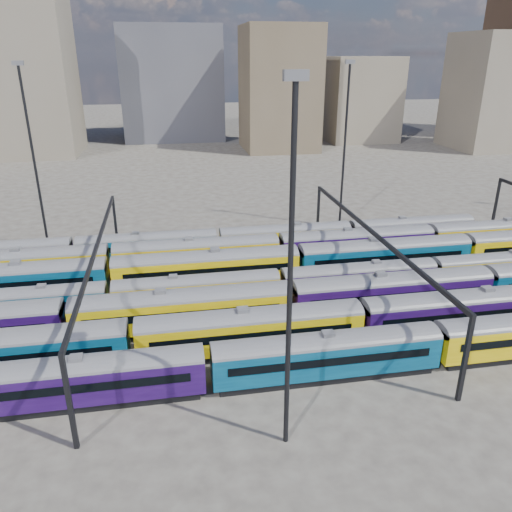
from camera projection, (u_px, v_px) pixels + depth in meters
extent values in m
plane|color=#3F3A35|center=(284.00, 300.00, 57.54)|extent=(500.00, 500.00, 0.00)
cube|color=black|center=(82.00, 400.00, 40.40)|extent=(18.93, 2.46, 0.70)
cube|color=#1B073A|center=(79.00, 382.00, 39.73)|extent=(19.93, 2.89, 2.89)
cylinder|color=#4C4C51|center=(77.00, 366.00, 39.18)|extent=(19.93, 2.89, 2.89)
cube|color=black|center=(76.00, 389.00, 38.26)|extent=(17.54, 0.06, 0.75)
cube|color=black|center=(81.00, 367.00, 40.93)|extent=(17.54, 0.06, 0.75)
cube|color=slate|center=(75.00, 358.00, 38.89)|extent=(1.00, 0.90, 0.35)
cube|color=black|center=(325.00, 373.00, 43.78)|extent=(18.93, 2.46, 0.70)
cube|color=#053652|center=(326.00, 356.00, 43.10)|extent=(19.93, 2.89, 2.89)
cylinder|color=#4C4C51|center=(327.00, 342.00, 42.56)|extent=(19.93, 2.89, 2.89)
cube|color=black|center=(332.00, 362.00, 41.64)|extent=(17.54, 0.06, 0.75)
cube|color=black|center=(322.00, 344.00, 44.31)|extent=(17.54, 0.06, 0.75)
cube|color=slate|center=(328.00, 334.00, 42.27)|extent=(1.00, 0.90, 0.35)
cube|color=black|center=(8.00, 373.00, 43.81)|extent=(20.05, 2.60, 0.74)
cube|color=#053652|center=(4.00, 354.00, 43.09)|extent=(21.11, 3.06, 3.06)
cylinder|color=#4C4C51|center=(0.00, 339.00, 42.52)|extent=(21.11, 3.06, 3.06)
cube|color=black|center=(8.00, 341.00, 44.37)|extent=(18.57, 0.06, 0.79)
cube|color=black|center=(251.00, 349.00, 47.38)|extent=(20.05, 2.60, 0.74)
cube|color=#B89907|center=(251.00, 331.00, 46.66)|extent=(21.11, 3.06, 3.06)
cylinder|color=#4C4C51|center=(251.00, 317.00, 46.08)|extent=(21.11, 3.06, 3.06)
cube|color=black|center=(254.00, 337.00, 45.11)|extent=(18.57, 0.06, 0.79)
cube|color=black|center=(248.00, 320.00, 47.94)|extent=(18.57, 0.06, 0.79)
cube|color=slate|center=(251.00, 309.00, 45.78)|extent=(1.06, 0.95, 0.37)
cube|color=black|center=(460.00, 328.00, 50.94)|extent=(20.05, 2.60, 0.74)
cube|color=#1B073A|center=(463.00, 312.00, 50.23)|extent=(21.11, 3.06, 3.06)
cylinder|color=#4C4C51|center=(465.00, 298.00, 49.65)|extent=(21.11, 3.06, 3.06)
cube|color=black|center=(472.00, 316.00, 48.68)|extent=(18.57, 0.06, 0.79)
cube|color=black|center=(455.00, 301.00, 51.50)|extent=(18.57, 0.06, 0.79)
cube|color=slate|center=(467.00, 291.00, 49.34)|extent=(1.06, 0.95, 0.37)
cube|color=black|center=(184.00, 328.00, 50.93)|extent=(20.68, 2.68, 0.76)
cube|color=#B89907|center=(183.00, 311.00, 50.20)|extent=(21.77, 3.16, 3.16)
cylinder|color=#4C4C51|center=(182.00, 297.00, 49.60)|extent=(21.77, 3.16, 3.16)
cube|color=black|center=(184.00, 315.00, 48.60)|extent=(19.16, 0.06, 0.82)
cube|color=black|center=(182.00, 301.00, 51.51)|extent=(19.16, 0.06, 0.82)
cube|color=slate|center=(182.00, 289.00, 49.28)|extent=(1.09, 0.98, 0.38)
cube|color=black|center=(390.00, 310.00, 54.61)|extent=(20.68, 2.68, 0.76)
cube|color=#1B073A|center=(391.00, 294.00, 53.87)|extent=(21.77, 3.16, 3.16)
cylinder|color=#4C4C51|center=(393.00, 280.00, 53.28)|extent=(21.77, 3.16, 3.16)
cube|color=black|center=(398.00, 297.00, 52.27)|extent=(19.16, 0.06, 0.82)
cube|color=black|center=(386.00, 284.00, 55.18)|extent=(19.16, 0.06, 0.82)
cube|color=slate|center=(394.00, 273.00, 52.96)|extent=(1.09, 0.98, 0.38)
cube|color=black|center=(20.00, 319.00, 52.71)|extent=(17.30, 2.24, 0.64)
cube|color=#053652|center=(17.00, 306.00, 52.10)|extent=(18.21, 2.64, 2.64)
cylinder|color=#4C4C51|center=(15.00, 294.00, 51.60)|extent=(18.21, 2.64, 2.64)
cube|color=black|center=(13.00, 309.00, 50.75)|extent=(16.02, 0.06, 0.68)
cube|color=black|center=(20.00, 297.00, 53.20)|extent=(16.02, 0.06, 0.68)
cube|color=slate|center=(13.00, 288.00, 51.33)|extent=(0.91, 0.82, 0.32)
cube|color=black|center=(198.00, 305.00, 55.80)|extent=(17.30, 2.24, 0.64)
cube|color=#B89907|center=(197.00, 292.00, 55.19)|extent=(18.21, 2.64, 2.64)
cylinder|color=#4C4C51|center=(197.00, 281.00, 54.69)|extent=(18.21, 2.64, 2.64)
cube|color=black|center=(198.00, 294.00, 53.84)|extent=(16.02, 0.06, 0.68)
cube|color=black|center=(196.00, 284.00, 56.29)|extent=(16.02, 0.06, 0.68)
cube|color=slate|center=(196.00, 275.00, 54.42)|extent=(0.91, 0.82, 0.32)
cube|color=black|center=(357.00, 292.00, 58.89)|extent=(17.30, 2.24, 0.64)
cube|color=#1B073A|center=(358.00, 279.00, 58.28)|extent=(18.21, 2.64, 2.64)
cylinder|color=#4C4C51|center=(359.00, 269.00, 57.78)|extent=(18.21, 2.64, 2.64)
cube|color=black|center=(363.00, 281.00, 56.93)|extent=(16.02, 0.06, 0.68)
cube|color=black|center=(355.00, 272.00, 59.38)|extent=(16.02, 0.06, 0.68)
cube|color=slate|center=(360.00, 263.00, 57.51)|extent=(0.91, 0.82, 0.32)
cube|color=black|center=(501.00, 280.00, 61.98)|extent=(17.30, 2.24, 0.64)
cube|color=#B89907|center=(503.00, 268.00, 61.37)|extent=(18.21, 2.64, 2.64)
cylinder|color=#4C4C51|center=(505.00, 258.00, 60.87)|extent=(18.21, 2.64, 2.64)
cube|color=black|center=(511.00, 270.00, 60.02)|extent=(16.02, 0.06, 0.68)
cube|color=black|center=(497.00, 261.00, 62.47)|extent=(16.02, 0.06, 0.68)
cube|color=slate|center=(507.00, 252.00, 60.60)|extent=(0.91, 0.82, 0.32)
cube|color=black|center=(9.00, 299.00, 56.87)|extent=(20.92, 2.71, 0.77)
cube|color=#053652|center=(6.00, 284.00, 56.12)|extent=(22.02, 3.19, 3.19)
cylinder|color=#4C4C51|center=(3.00, 271.00, 55.52)|extent=(22.02, 3.19, 3.19)
cube|color=black|center=(1.00, 287.00, 54.50)|extent=(19.38, 0.06, 0.83)
cube|color=black|center=(9.00, 275.00, 57.45)|extent=(19.38, 0.06, 0.83)
cube|color=slate|center=(2.00, 264.00, 55.20)|extent=(1.10, 0.99, 0.39)
cube|color=black|center=(207.00, 284.00, 60.58)|extent=(20.92, 2.71, 0.77)
cube|color=#B89907|center=(207.00, 269.00, 59.84)|extent=(22.02, 3.19, 3.19)
cylinder|color=#4C4C51|center=(206.00, 257.00, 59.24)|extent=(22.02, 3.19, 3.19)
cube|color=black|center=(208.00, 272.00, 58.22)|extent=(19.38, 0.06, 0.83)
cube|color=black|center=(206.00, 261.00, 61.17)|extent=(19.38, 0.06, 0.83)
cube|color=slate|center=(206.00, 250.00, 58.92)|extent=(1.10, 0.99, 0.39)
cube|color=black|center=(383.00, 271.00, 64.30)|extent=(20.92, 2.71, 0.77)
cube|color=#053652|center=(384.00, 257.00, 63.55)|extent=(22.02, 3.19, 3.19)
cylinder|color=#4C4C51|center=(385.00, 245.00, 62.95)|extent=(22.02, 3.19, 3.19)
cube|color=black|center=(390.00, 259.00, 61.94)|extent=(19.38, 0.06, 0.83)
cube|color=black|center=(379.00, 249.00, 64.88)|extent=(19.38, 0.06, 0.83)
cube|color=slate|center=(386.00, 239.00, 62.63)|extent=(1.10, 0.99, 0.39)
cube|color=black|center=(22.00, 281.00, 61.47)|extent=(19.95, 2.59, 0.73)
cube|color=#B89907|center=(20.00, 267.00, 60.76)|extent=(21.00, 3.04, 3.04)
cylinder|color=#4C4C51|center=(17.00, 256.00, 60.18)|extent=(21.00, 3.04, 3.04)
cube|color=black|center=(16.00, 269.00, 59.21)|extent=(18.48, 0.06, 0.79)
cube|color=black|center=(22.00, 260.00, 62.02)|extent=(18.48, 0.06, 0.79)
cube|color=slate|center=(16.00, 249.00, 59.88)|extent=(1.05, 0.94, 0.37)
cube|color=black|center=(198.00, 269.00, 65.02)|extent=(19.95, 2.59, 0.73)
cube|color=#B89907|center=(197.00, 255.00, 64.30)|extent=(21.00, 3.04, 3.04)
cylinder|color=#4C4C51|center=(197.00, 244.00, 63.73)|extent=(21.00, 3.04, 3.04)
cube|color=black|center=(198.00, 257.00, 62.76)|extent=(18.48, 0.06, 0.79)
cube|color=black|center=(196.00, 248.00, 65.57)|extent=(18.48, 0.06, 0.79)
cube|color=slate|center=(196.00, 238.00, 63.42)|extent=(1.05, 0.94, 0.37)
cube|color=black|center=(355.00, 258.00, 68.56)|extent=(19.95, 2.59, 0.73)
cube|color=#1B073A|center=(356.00, 245.00, 67.85)|extent=(21.00, 3.04, 3.04)
cylinder|color=#4C4C51|center=(357.00, 234.00, 67.28)|extent=(21.00, 3.04, 3.04)
cube|color=black|center=(361.00, 246.00, 66.31)|extent=(18.48, 0.06, 0.79)
cube|color=black|center=(352.00, 238.00, 69.12)|extent=(18.48, 0.06, 0.79)
cube|color=slate|center=(357.00, 229.00, 66.97)|extent=(1.05, 0.94, 0.37)
cube|color=black|center=(497.00, 248.00, 72.11)|extent=(19.95, 2.59, 0.73)
cube|color=#B89907|center=(499.00, 235.00, 71.40)|extent=(21.00, 3.04, 3.04)
cylinder|color=#4C4C51|center=(501.00, 225.00, 70.83)|extent=(21.00, 3.04, 3.04)
cube|color=black|center=(507.00, 236.00, 69.86)|extent=(18.48, 0.06, 0.79)
cube|color=black|center=(493.00, 229.00, 72.67)|extent=(18.48, 0.06, 0.79)
cube|color=slate|center=(502.00, 220.00, 70.52)|extent=(1.05, 0.94, 0.37)
cube|color=black|center=(0.00, 268.00, 65.39)|extent=(17.68, 2.29, 0.65)
cube|color=black|center=(0.00, 250.00, 65.88)|extent=(16.38, 0.06, 0.70)
cube|color=black|center=(149.00, 258.00, 68.55)|extent=(17.68, 2.29, 0.65)
cube|color=#053652|center=(148.00, 247.00, 67.91)|extent=(18.61, 2.70, 2.70)
cylinder|color=#4C4C51|center=(147.00, 237.00, 67.41)|extent=(18.61, 2.70, 2.70)
cube|color=black|center=(148.00, 248.00, 66.54)|extent=(16.38, 0.06, 0.70)
cube|color=black|center=(148.00, 241.00, 69.04)|extent=(16.38, 0.06, 0.70)
cube|color=slate|center=(147.00, 232.00, 67.14)|extent=(0.93, 0.84, 0.33)
cube|color=black|center=(285.00, 249.00, 71.70)|extent=(17.68, 2.29, 0.65)
cube|color=#B89907|center=(285.00, 238.00, 71.07)|extent=(18.61, 2.70, 2.70)
cylinder|color=#4C4C51|center=(285.00, 229.00, 70.56)|extent=(18.61, 2.70, 2.70)
cube|color=black|center=(288.00, 239.00, 69.70)|extent=(16.38, 0.06, 0.70)
cube|color=black|center=(283.00, 233.00, 72.20)|extent=(16.38, 0.06, 0.70)
cube|color=slate|center=(286.00, 224.00, 70.29)|extent=(0.93, 0.84, 0.33)
cube|color=black|center=(409.00, 241.00, 74.86)|extent=(17.68, 2.29, 0.65)
cube|color=#1B073A|center=(411.00, 230.00, 74.23)|extent=(18.61, 2.70, 2.70)
cylinder|color=#4C4C51|center=(412.00, 222.00, 73.72)|extent=(18.61, 2.70, 2.70)
cube|color=black|center=(415.00, 231.00, 72.86)|extent=(16.38, 0.06, 0.70)
cube|color=black|center=(407.00, 225.00, 75.36)|extent=(16.38, 0.06, 0.70)
cube|color=slate|center=(412.00, 217.00, 73.45)|extent=(0.93, 0.84, 0.33)
cube|color=black|center=(69.00, 402.00, 34.52)|extent=(0.35, 0.35, 8.00)
cube|color=black|center=(115.00, 223.00, 70.98)|extent=(0.35, 0.35, 8.00)
cube|color=black|center=(96.00, 248.00, 51.32)|extent=(0.30, 40.00, 0.45)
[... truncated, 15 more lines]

